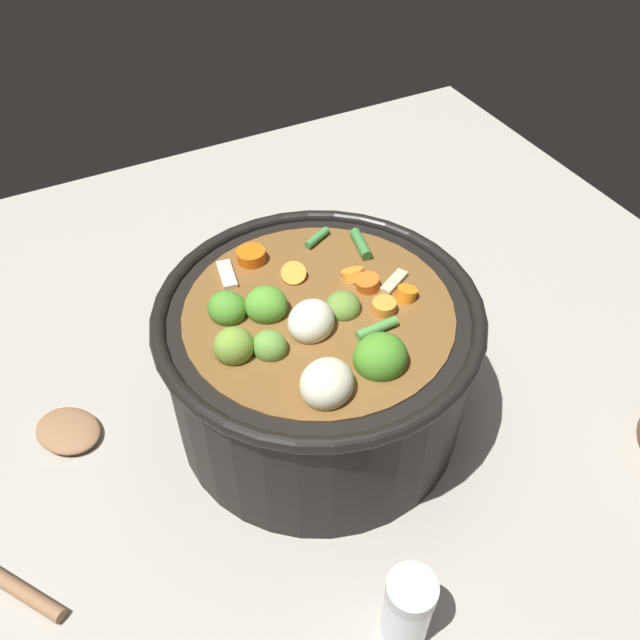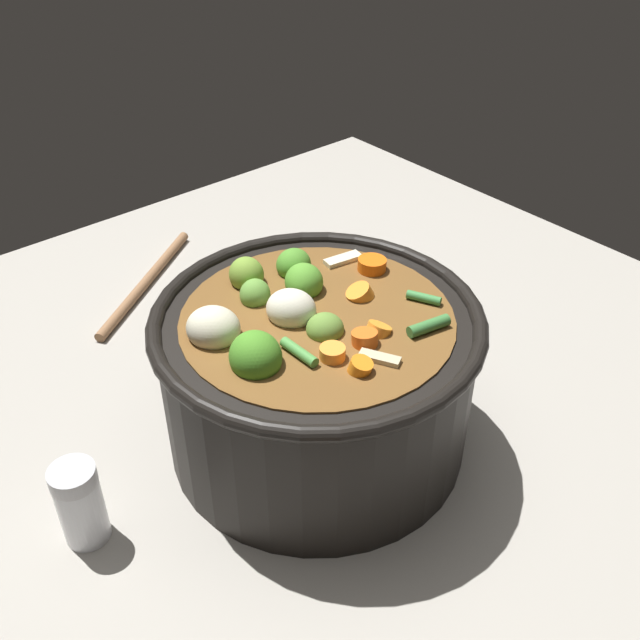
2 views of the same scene
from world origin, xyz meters
TOP-DOWN VIEW (x-y plane):
  - ground_plane at (0.00, 0.00)m, footprint 1.10×1.10m
  - cooking_pot at (-0.00, -0.00)m, footprint 0.30×0.30m
  - wooden_spoon at (-0.29, 0.05)m, footprint 0.23×0.23m
  - salt_shaker at (-0.04, -0.22)m, footprint 0.04×0.04m

SIDE VIEW (x-z plane):
  - ground_plane at x=0.00m, z-range 0.00..0.00m
  - wooden_spoon at x=-0.29m, z-range 0.00..0.01m
  - salt_shaker at x=-0.04m, z-range 0.00..0.08m
  - cooking_pot at x=0.00m, z-range -0.01..0.17m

